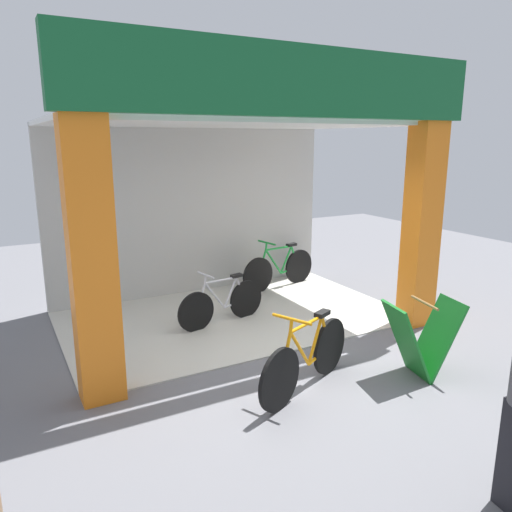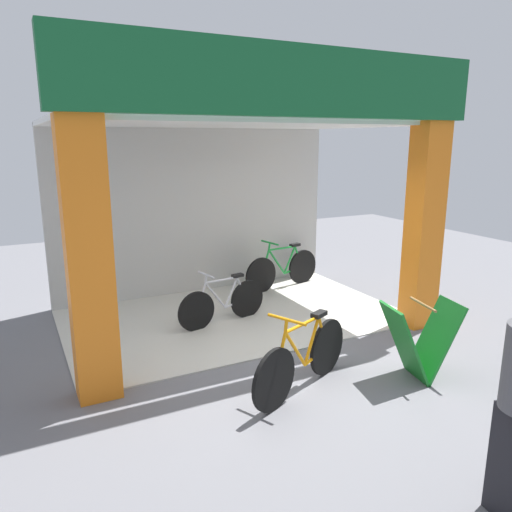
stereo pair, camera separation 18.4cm
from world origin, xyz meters
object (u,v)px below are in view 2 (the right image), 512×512
bicycle_inside_0 (283,269)px  bicycle_inside_1 (223,303)px  sandwich_board_sign (420,341)px  bicycle_parked_0 (303,359)px

bicycle_inside_0 → bicycle_inside_1: 2.08m
bicycle_inside_1 → sandwich_board_sign: (1.35, -2.63, 0.13)m
bicycle_inside_0 → bicycle_parked_0: bearing=-116.7°
bicycle_parked_0 → sandwich_board_sign: bicycle_parked_0 is taller
bicycle_parked_0 → sandwich_board_sign: bearing=-14.7°
bicycle_parked_0 → bicycle_inside_1: bearing=89.6°
bicycle_parked_0 → sandwich_board_sign: (1.37, -0.36, 0.08)m
sandwich_board_sign → bicycle_parked_0: bearing=165.3°
bicycle_inside_1 → bicycle_parked_0: 2.27m
bicycle_inside_1 → sandwich_board_sign: bearing=-62.7°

